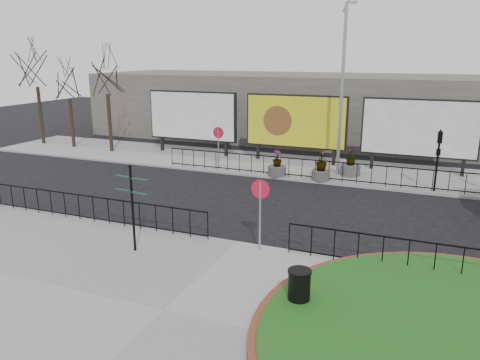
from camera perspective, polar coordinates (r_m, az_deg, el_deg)
The scene contains 22 objects.
ground at distance 16.84m, azimuth -0.36°, elevation -7.83°, with size 90.00×90.00×0.00m, color black.
pavement_near at distance 12.83m, azimuth -9.21°, elevation -15.61°, with size 30.00×10.00×0.12m, color gray.
pavement_far at distance 27.77m, azimuth 9.09°, elevation 1.40°, with size 44.00×6.00×0.12m, color gray.
railing_near_left at distance 19.33m, azimuth -17.44°, elevation -3.36°, with size 10.00×0.10×1.10m, color black, non-canonical shape.
railing_near_right at distance 15.24m, azimuth 22.69°, elevation -8.90°, with size 9.00×0.10×1.10m, color black, non-canonical shape.
railing_far at distance 24.85m, azimuth 9.97°, elevation 1.19°, with size 18.00×0.10×1.10m, color black, non-canonical shape.
speed_sign_far at distance 26.54m, azimuth -2.65°, elevation 5.04°, with size 0.64×0.07×2.47m.
speed_sign_near at distance 15.50m, azimuth 2.49°, elevation -2.37°, with size 0.64×0.07×2.47m.
billboard_left at distance 31.13m, azimuth -5.83°, elevation 7.76°, with size 6.20×0.31×4.10m.
billboard_mid at distance 28.57m, azimuth 6.80°, elevation 7.06°, with size 6.20×0.31×4.10m.
billboard_right at distance 27.60m, azimuth 21.02°, elevation 5.88°, with size 6.20×0.31×4.10m.
lamp_post at distance 25.77m, azimuth 12.34°, elevation 10.93°, with size 0.74×0.18×9.23m.
signal_pole_a at distance 24.10m, azimuth 23.03°, elevation 3.24°, with size 0.22×0.26×3.00m.
tree_left at distance 32.75m, azimuth -15.78°, elevation 9.44°, with size 2.00×2.00×7.00m, color #2D2119, non-canonical shape.
tree_mid at distance 35.24m, azimuth -20.01°, elevation 8.81°, with size 2.00×2.00×6.20m, color #2D2119, non-canonical shape.
tree_far at distance 37.39m, azimuth -23.39°, elevation 9.81°, with size 2.00×2.00×7.50m, color #2D2119, non-canonical shape.
building_backdrop at distance 37.04m, azimuth 12.82°, elevation 8.49°, with size 40.00×10.00×5.00m, color #625F56.
fingerpost_sign at distance 15.83m, azimuth -13.02°, elevation -2.33°, with size 1.41×0.43×3.00m.
litter_bin at distance 12.65m, azimuth 7.22°, elevation -12.96°, with size 0.63×0.63×1.04m.
planter_a at distance 25.58m, azimuth 4.53°, elevation 1.58°, with size 0.99×0.99×1.41m.
planter_b at distance 24.95m, azimuth 9.87°, elevation 1.37°, with size 0.97×0.97×1.57m.
planter_c at distance 26.30m, azimuth 13.31°, elevation 1.60°, with size 1.08×1.08×1.47m.
Camera 1 is at (5.90, -14.34, 6.59)m, focal length 35.00 mm.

